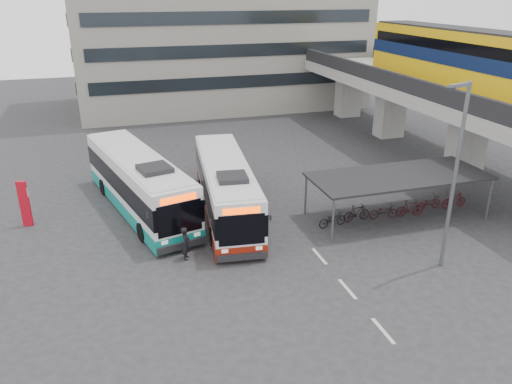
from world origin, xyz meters
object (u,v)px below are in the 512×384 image
object	(u,v)px
bus_main	(226,188)
lamp_post	(455,167)
pedestrian	(186,243)
bus_teal	(139,183)

from	to	relation	value
bus_main	lamp_post	distance (m)	12.39
pedestrian	lamp_post	distance (m)	12.72
pedestrian	lamp_post	bearing A→B (deg)	-92.54
bus_main	pedestrian	distance (m)	5.52
pedestrian	lamp_post	size ratio (longest dim) A/B	0.19
bus_main	pedestrian	bearing A→B (deg)	-118.05
pedestrian	bus_teal	bearing A→B (deg)	31.40
bus_main	bus_teal	size ratio (longest dim) A/B	0.95
bus_main	bus_teal	distance (m)	5.13
bus_main	pedestrian	world-z (taller)	bus_main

